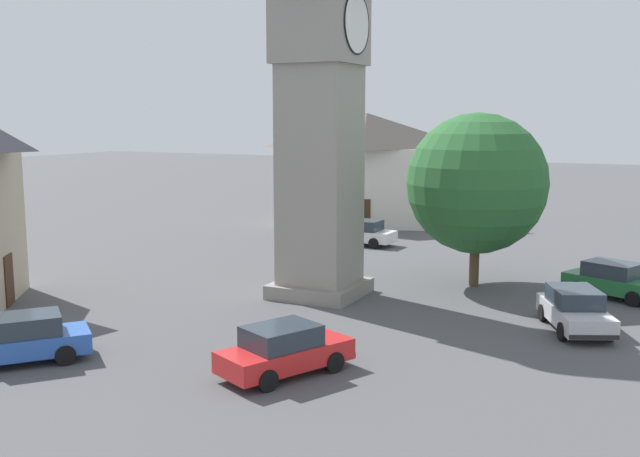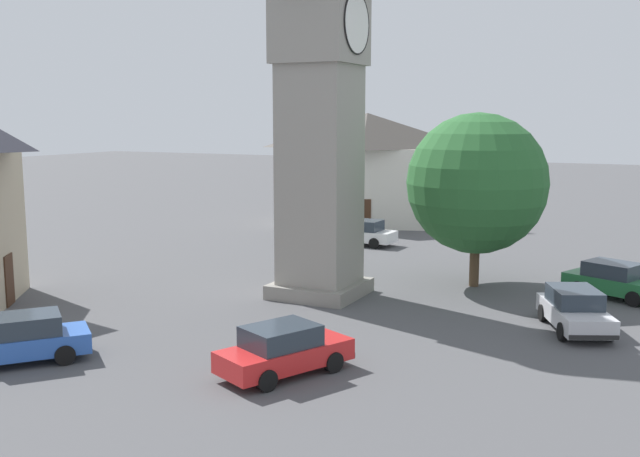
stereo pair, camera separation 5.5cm
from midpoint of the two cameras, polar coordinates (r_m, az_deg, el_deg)
name	(u,v)px [view 1 (the left image)]	position (r m, az deg, el deg)	size (l,w,h in m)	color
ground_plane	(320,295)	(31.89, -0.05, -5.20)	(200.00, 200.00, 0.00)	#4C4C4F
clock_tower	(320,44)	(31.10, -0.05, 14.13)	(4.36, 4.36, 18.24)	gray
car_blue_kerb	(614,280)	(33.72, 21.86, -3.75)	(3.18, 4.46, 1.53)	#236B38
car_silver_kerb	(575,310)	(28.15, 19.15, -5.99)	(4.46, 3.25, 1.53)	silver
car_red_corner	(285,350)	(22.21, -2.85, -9.41)	(4.46, 3.26, 1.53)	red
car_white_side	(361,232)	(44.14, 3.20, -0.31)	(1.94, 4.19, 1.53)	white
car_black_far	(22,339)	(25.03, -22.22, -7.97)	(4.25, 3.93, 1.53)	#2D5BB7
pedestrian	(305,253)	(36.25, -1.21, -1.88)	(0.54, 0.31, 1.69)	#2D3351
tree	(477,183)	(33.61, 12.05, 3.44)	(6.32, 6.32, 7.86)	brown
building_terrace_right	(367,168)	(52.53, 3.61, 4.73)	(8.66, 12.05, 7.92)	silver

